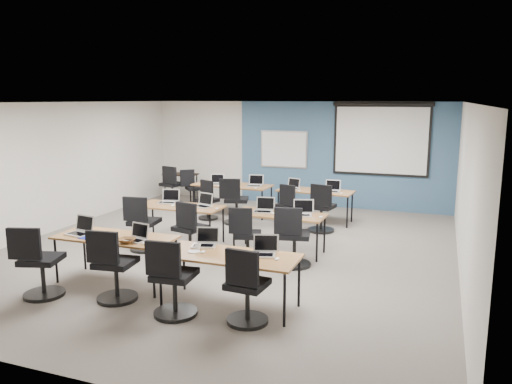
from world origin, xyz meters
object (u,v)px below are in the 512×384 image
at_px(task_chair_5, 189,234).
at_px(task_chair_10, 287,209).
at_px(laptop_8, 216,182).
at_px(task_chair_8, 208,203).
at_px(task_chair_4, 142,228).
at_px(laptop_6, 264,208).
at_px(training_table_back_right, 315,193).
at_px(laptop_2, 205,241).
at_px(task_chair_1, 113,271).
at_px(task_chair_7, 293,242).
at_px(training_table_front_right, 230,258).
at_px(training_table_mid_right, 279,216).
at_px(spare_chair_b, 172,189).
at_px(task_chair_3, 246,292).
at_px(whiteboard, 284,149).
at_px(laptop_5, 204,203).
at_px(projector_screen, 381,135).
at_px(laptop_3, 264,250).
at_px(task_chair_11, 321,212).
at_px(laptop_0, 81,230).
at_px(laptop_9, 255,183).
at_px(laptop_1, 137,236).
at_px(task_chair_6, 246,239).
at_px(task_chair_0, 39,268).
at_px(training_table_mid_left, 179,208).
at_px(laptop_11, 332,189).
at_px(laptop_4, 169,200).
at_px(laptop_10, 293,186).
at_px(task_chair_9, 235,205).
at_px(laptop_7, 302,212).
at_px(training_table_front_left, 115,239).
at_px(utility_table, 181,177).
at_px(task_chair_2, 172,284).
at_px(training_table_back_left, 232,186).
at_px(spare_chair_a, 193,190).

relative_size(task_chair_5, task_chair_10, 1.07).
relative_size(laptop_8, task_chair_8, 0.34).
relative_size(task_chair_4, laptop_6, 3.02).
distance_m(training_table_back_right, laptop_2, 4.77).
bearing_deg(task_chair_1, laptop_6, 61.52).
bearing_deg(task_chair_7, training_table_front_right, -112.32).
relative_size(training_table_mid_right, spare_chair_b, 1.59).
distance_m(laptop_2, task_chair_3, 1.19).
height_order(whiteboard, laptop_5, whiteboard).
bearing_deg(projector_screen, task_chair_10, -125.81).
xyz_separation_m(laptop_3, task_chair_11, (-0.16, 4.05, -0.36)).
height_order(laptop_0, task_chair_10, laptop_0).
height_order(laptop_9, spare_chair_b, spare_chair_b).
bearing_deg(laptop_9, task_chair_3, -81.77).
relative_size(whiteboard, laptop_0, 3.53).
height_order(training_table_mid_right, task_chair_8, task_chair_8).
relative_size(task_chair_1, laptop_9, 2.98).
height_order(laptop_1, task_chair_6, task_chair_6).
bearing_deg(training_table_mid_right, projector_screen, 75.00).
distance_m(task_chair_0, laptop_3, 3.20).
bearing_deg(task_chair_7, projector_screen, 68.38).
bearing_deg(task_chair_11, task_chair_1, -102.12).
xyz_separation_m(training_table_mid_left, task_chair_10, (1.60, 1.90, -0.29)).
bearing_deg(laptop_11, task_chair_7, -90.30).
bearing_deg(laptop_2, laptop_4, 113.25).
height_order(task_chair_5, laptop_10, task_chair_5).
distance_m(training_table_mid_left, task_chair_10, 2.51).
bearing_deg(task_chair_9, laptop_7, -56.64).
distance_m(training_table_mid_right, laptop_8, 3.41).
relative_size(laptop_7, task_chair_7, 0.35).
xyz_separation_m(training_table_mid_left, laptop_9, (0.60, 2.57, 0.11)).
bearing_deg(laptop_0, task_chair_8, 97.79).
relative_size(laptop_2, laptop_11, 0.96).
bearing_deg(training_table_front_left, laptop_0, -174.74).
height_order(task_chair_1, utility_table, task_chair_1).
bearing_deg(training_table_front_left, laptop_5, 81.35).
relative_size(laptop_1, task_chair_5, 0.31).
distance_m(whiteboard, training_table_front_right, 6.92).
relative_size(training_table_back_right, task_chair_0, 1.62).
bearing_deg(task_chair_0, training_table_front_right, -3.21).
xyz_separation_m(task_chair_7, laptop_10, (-0.93, 3.16, 0.36)).
height_order(training_table_mid_right, task_chair_7, task_chair_7).
relative_size(laptop_6, task_chair_11, 0.33).
bearing_deg(task_chair_9, task_chair_10, -7.76).
relative_size(task_chair_0, utility_table, 1.16).
distance_m(training_table_front_right, laptop_8, 5.56).
bearing_deg(task_chair_7, laptop_7, 80.63).
relative_size(training_table_back_right, task_chair_2, 1.62).
bearing_deg(training_table_front_left, training_table_back_left, 90.69).
height_order(laptop_3, spare_chair_a, laptop_3).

